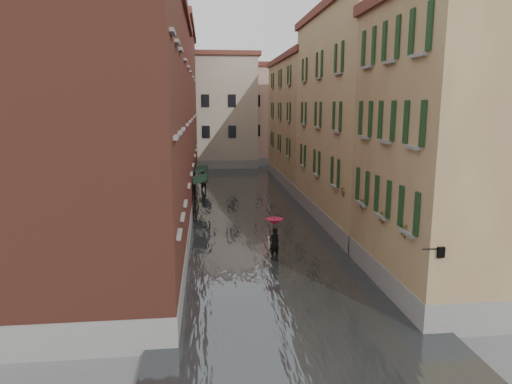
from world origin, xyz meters
TOP-DOWN VIEW (x-y plane):
  - ground at (0.00, 0.00)m, footprint 120.00×120.00m
  - floodwater at (0.00, 13.00)m, footprint 10.00×60.00m
  - building_left_near at (-7.00, -2.00)m, footprint 6.00×8.00m
  - building_left_mid at (-7.00, 9.00)m, footprint 6.00×14.00m
  - building_left_far at (-7.00, 24.00)m, footprint 6.00×16.00m
  - building_right_near at (7.00, -2.00)m, footprint 6.00×8.00m
  - building_right_mid at (7.00, 9.00)m, footprint 6.00×14.00m
  - building_right_far at (7.00, 24.00)m, footprint 6.00×16.00m
  - building_end_cream at (-3.00, 38.00)m, footprint 12.00×9.00m
  - building_end_pink at (6.00, 40.00)m, footprint 10.00×9.00m
  - awning_near at (-3.48, 12.27)m, footprint 1.09×3.25m
  - awning_far at (-3.49, 17.02)m, footprint 1.09×2.81m
  - wall_lantern at (4.33, -6.00)m, footprint 0.71×0.22m
  - window_planters at (4.12, -0.65)m, footprint 0.59×8.26m
  - pedestrian_main at (0.28, 2.43)m, footprint 0.88×0.88m
  - pedestrian_far at (-3.29, 20.33)m, footprint 1.10×1.01m

SIDE VIEW (x-z plane):
  - ground at x=0.00m, z-range 0.00..0.00m
  - floodwater at x=0.00m, z-range 0.00..0.20m
  - pedestrian_far at x=-3.29m, z-range 0.00..1.84m
  - pedestrian_main at x=0.28m, z-range 0.19..2.25m
  - awning_far at x=-3.49m, z-range 1.06..3.86m
  - awning_near at x=-3.48m, z-range 1.07..3.87m
  - wall_lantern at x=4.33m, z-range 2.83..3.18m
  - window_planters at x=4.12m, z-range 3.09..3.93m
  - building_right_near at x=7.00m, z-range 0.00..11.50m
  - building_right_far at x=7.00m, z-range 0.00..11.50m
  - building_end_pink at x=6.00m, z-range 0.00..12.00m
  - building_left_mid at x=-7.00m, z-range 0.00..12.50m
  - building_left_near at x=-7.00m, z-range 0.00..13.00m
  - building_right_mid at x=7.00m, z-range 0.00..13.00m
  - building_end_cream at x=-3.00m, z-range 0.00..13.00m
  - building_left_far at x=-7.00m, z-range 0.00..14.00m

